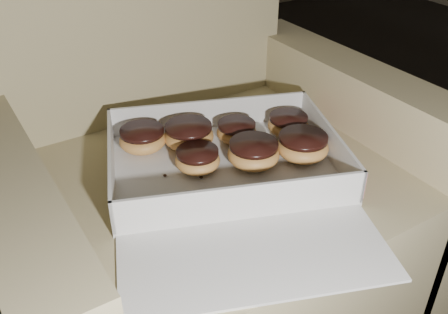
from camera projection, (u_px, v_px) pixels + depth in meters
name	position (u px, v px, depth m)	size (l,w,h in m)	color
armchair	(201.00, 200.00, 1.08)	(0.85, 0.71, 0.88)	#8F825B
bakery_box	(231.00, 176.00, 0.93)	(0.57, 0.62, 0.07)	silver
donut_a	(143.00, 139.00, 1.00)	(0.09, 0.09, 0.05)	#CA8D46
donut_b	(253.00, 153.00, 0.95)	(0.10, 0.10, 0.05)	#CA8D46
donut_c	(237.00, 131.00, 1.03)	(0.08, 0.08, 0.04)	#CA8D46
donut_d	(189.00, 135.00, 1.01)	(0.10, 0.10, 0.05)	#CA8D46
donut_e	(288.00, 124.00, 1.06)	(0.09, 0.09, 0.04)	#CA8D46
donut_f	(303.00, 146.00, 0.97)	(0.10, 0.10, 0.05)	#CA8D46
donut_g	(198.00, 159.00, 0.94)	(0.09, 0.09, 0.04)	#CA8D46
crumb_a	(201.00, 177.00, 0.93)	(0.01, 0.01, 0.00)	black
crumb_b	(262.00, 202.00, 0.87)	(0.01, 0.01, 0.00)	black
crumb_c	(254.00, 190.00, 0.90)	(0.01, 0.01, 0.00)	black
crumb_d	(191.00, 211.00, 0.85)	(0.01, 0.01, 0.00)	black
crumb_e	(165.00, 175.00, 0.93)	(0.01, 0.01, 0.00)	black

